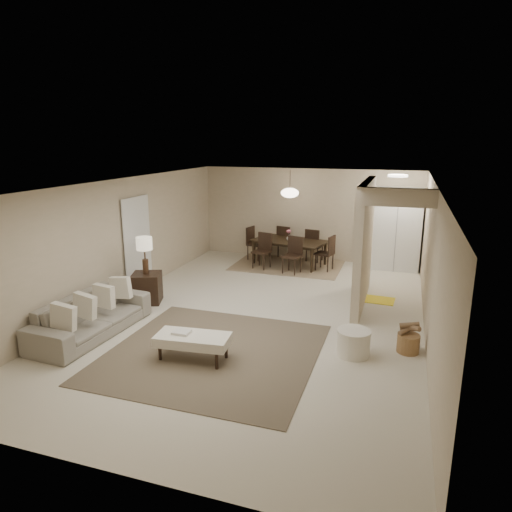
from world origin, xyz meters
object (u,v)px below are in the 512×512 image
(wicker_basket, at_px, (408,343))
(sofa, at_px, (91,316))
(ottoman_bench, at_px, (193,340))
(dining_table, at_px, (289,253))
(side_table, at_px, (147,288))
(round_pouf, at_px, (354,343))
(pantry_cabinet, at_px, (397,229))

(wicker_basket, bearing_deg, sofa, -169.24)
(ottoman_bench, distance_m, wicker_basket, 3.37)
(ottoman_bench, relative_size, dining_table, 0.62)
(ottoman_bench, height_order, side_table, side_table)
(ottoman_bench, height_order, round_pouf, round_pouf)
(wicker_basket, xyz_separation_m, dining_table, (-3.07, 4.44, 0.18))
(ottoman_bench, relative_size, round_pouf, 2.22)
(pantry_cabinet, height_order, ottoman_bench, pantry_cabinet)
(pantry_cabinet, bearing_deg, round_pouf, -94.72)
(round_pouf, bearing_deg, wicker_basket, 24.29)
(wicker_basket, bearing_deg, pantry_cabinet, 94.43)
(side_table, xyz_separation_m, round_pouf, (4.32, -1.09, -0.10))
(side_table, distance_m, dining_table, 4.25)
(round_pouf, relative_size, dining_table, 0.28)
(pantry_cabinet, xyz_separation_m, wicker_basket, (0.38, -4.89, -0.90))
(pantry_cabinet, distance_m, side_table, 6.36)
(pantry_cabinet, distance_m, dining_table, 2.82)
(ottoman_bench, height_order, dining_table, dining_table)
(pantry_cabinet, height_order, side_table, pantry_cabinet)
(side_table, distance_m, round_pouf, 4.45)
(round_pouf, bearing_deg, pantry_cabinet, 85.28)
(dining_table, bearing_deg, sofa, -98.06)
(side_table, height_order, round_pouf, side_table)
(pantry_cabinet, distance_m, ottoman_bench, 6.79)
(sofa, distance_m, ottoman_bench, 2.09)
(pantry_cabinet, xyz_separation_m, side_table, (-4.75, -4.16, -0.74))
(sofa, xyz_separation_m, round_pouf, (4.37, 0.62, -0.13))
(ottoman_bench, relative_size, side_table, 1.90)
(ottoman_bench, height_order, wicker_basket, ottoman_bench)
(pantry_cabinet, distance_m, round_pouf, 5.34)
(round_pouf, relative_size, wicker_basket, 1.51)
(side_table, distance_m, wicker_basket, 5.18)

